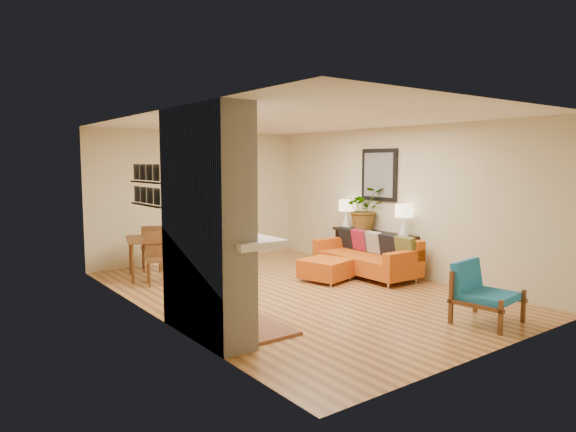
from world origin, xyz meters
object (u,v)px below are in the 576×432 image
object	(u,v)px
lamp_near	(404,216)
houseplant	(365,209)
ottoman	(326,268)
blue_chair	(480,289)
lamp_far	(346,210)
console_table	(373,239)
sofa	(369,256)
dining_table	(150,246)

from	to	relation	value
lamp_near	houseplant	bearing A→B (deg)	90.62
lamp_near	ottoman	bearing A→B (deg)	154.46
blue_chair	lamp_far	bearing A→B (deg)	72.78
lamp_near	houseplant	distance (m)	0.93
lamp_near	lamp_far	bearing A→B (deg)	90.00
blue_chair	lamp_far	distance (m)	3.88
ottoman	console_table	size ratio (longest dim) A/B	0.48
lamp_far	lamp_near	bearing A→B (deg)	-90.00
console_table	lamp_far	size ratio (longest dim) A/B	3.43
blue_chair	sofa	bearing A→B (deg)	73.74
lamp_near	blue_chair	bearing A→B (deg)	-116.99
blue_chair	dining_table	size ratio (longest dim) A/B	0.51
console_table	houseplant	size ratio (longest dim) A/B	2.30
sofa	blue_chair	bearing A→B (deg)	-106.26
blue_chair	houseplant	bearing A→B (deg)	70.39
blue_chair	dining_table	xyz separation A→B (m)	(-2.36, 4.81, 0.15)
console_table	lamp_near	bearing A→B (deg)	-90.00
lamp_near	dining_table	bearing A→B (deg)	143.44
sofa	blue_chair	world-z (taller)	sofa
sofa	dining_table	size ratio (longest dim) A/B	1.22
blue_chair	console_table	size ratio (longest dim) A/B	0.44
console_table	lamp_near	world-z (taller)	lamp_near
sofa	lamp_far	size ratio (longest dim) A/B	3.63
sofa	dining_table	bearing A→B (deg)	146.12
sofa	houseplant	xyz separation A→B (m)	(0.33, 0.45, 0.79)
dining_table	lamp_far	xyz separation A→B (m)	(3.49, -1.16, 0.51)
dining_table	console_table	distance (m)	3.97
lamp_near	lamp_far	world-z (taller)	same
sofa	ottoman	world-z (taller)	sofa
dining_table	lamp_near	bearing A→B (deg)	-36.56
dining_table	console_table	size ratio (longest dim) A/B	0.87
console_table	lamp_far	world-z (taller)	lamp_far
sofa	lamp_near	distance (m)	0.93
ottoman	lamp_far	distance (m)	1.72
console_table	houseplant	distance (m)	0.59
sofa	ottoman	distance (m)	0.91
ottoman	dining_table	bearing A→B (deg)	138.46
ottoman	sofa	bearing A→B (deg)	-7.26
dining_table	houseplant	world-z (taller)	houseplant
dining_table	ottoman	bearing A→B (deg)	-41.54
sofa	lamp_far	world-z (taller)	lamp_far
ottoman	console_table	distance (m)	1.29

